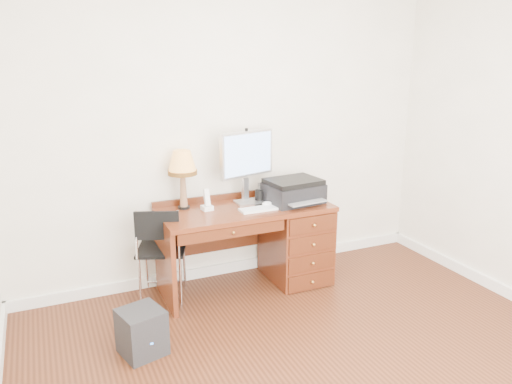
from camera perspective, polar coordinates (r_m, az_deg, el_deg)
name	(u,v)px	position (r m, az deg, el deg)	size (l,w,h in m)	color
ground	(327,373)	(3.55, 8.13, -19.77)	(4.00, 4.00, 0.00)	#3A1A0D
room_shell	(284,321)	(3.98, 3.23, -14.49)	(4.00, 4.00, 4.00)	white
desk	(278,238)	(4.58, 2.51, -5.27)	(1.50, 0.67, 0.75)	maroon
monitor	(248,158)	(4.39, -0.95, 3.92)	(0.55, 0.25, 0.64)	silver
keyboard	(266,208)	(4.28, 1.11, -1.85)	(0.46, 0.13, 0.02)	white
mouse_pad	(267,205)	(4.36, 1.29, -1.47)	(0.21, 0.21, 0.04)	black
printer	(293,191)	(4.47, 4.28, 0.13)	(0.52, 0.42, 0.21)	black
leg_lamp	(182,166)	(4.26, -8.42, 2.93)	(0.25, 0.25, 0.51)	black
phone	(207,204)	(4.27, -5.63, -1.36)	(0.10, 0.10, 0.19)	white
pen_cup	(260,196)	(4.49, 0.42, -0.43)	(0.09, 0.09, 0.11)	black
chair	(163,244)	(4.24, -10.57, -5.91)	(0.51, 0.52, 0.84)	black
equipment_box	(142,332)	(3.71, -12.92, -15.31)	(0.28, 0.28, 0.33)	black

